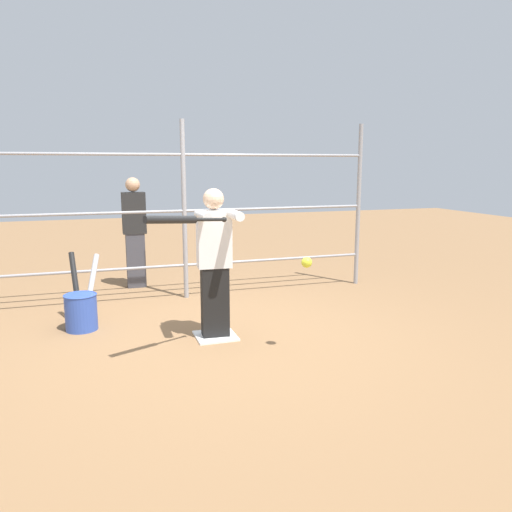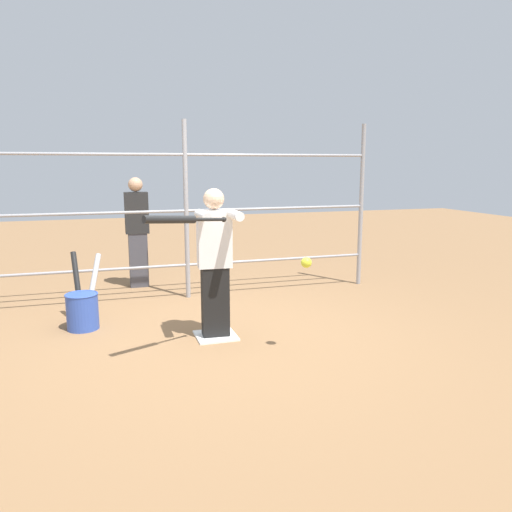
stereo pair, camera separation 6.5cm
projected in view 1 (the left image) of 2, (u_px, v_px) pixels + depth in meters
ground_plane at (216, 337)px, 5.02m from camera, size 24.00×24.00×0.00m
home_plate at (216, 336)px, 5.02m from camera, size 0.40×0.40×0.02m
fence_backstop at (184, 211)px, 6.31m from camera, size 5.04×0.06×2.26m
batter at (215, 259)px, 4.87m from camera, size 0.38×0.51×1.49m
baseball_bat_swinging at (178, 220)px, 4.09m from camera, size 0.77×0.40×0.12m
softball_in_flight at (307, 262)px, 4.43m from camera, size 0.10×0.10×0.10m
bat_bucket at (81, 309)px, 5.23m from camera, size 0.40×0.70×0.77m
bystander_behind_fence at (135, 231)px, 6.94m from camera, size 0.32×0.20×1.54m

